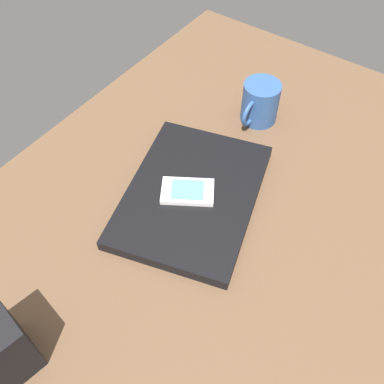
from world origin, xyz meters
The scene contains 4 objects.
desk_surface centered at (0.00, 0.00, 1.50)cm, with size 120.00×80.00×3.00cm, color brown.
laptop_closed centered at (-0.88, -3.64, 4.16)cm, with size 32.36×23.54×2.33cm, color black.
cell_phone_on_laptop centered at (0.03, -4.04, 5.83)cm, with size 10.26×11.46×1.07cm.
coffee_mug centered at (-27.80, -4.71, 7.56)cm, with size 11.39×8.00×9.12cm.
Camera 1 is at (40.73, 25.75, 69.38)cm, focal length 40.79 mm.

